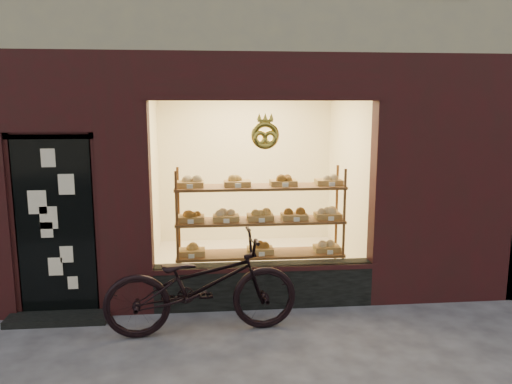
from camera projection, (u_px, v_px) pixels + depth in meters
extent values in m
cube|color=black|center=(264.00, 285.00, 6.24)|extent=(2.70, 0.25, 0.55)
cube|color=black|center=(56.00, 227.00, 5.80)|extent=(0.90, 0.04, 2.15)
cube|color=black|center=(58.00, 318.00, 5.83)|extent=(1.15, 0.35, 0.08)
torus|color=gold|center=(265.00, 135.00, 5.82)|extent=(0.33, 0.07, 0.33)
cube|color=brown|center=(260.00, 290.00, 6.70)|extent=(2.20, 0.45, 0.04)
cube|color=brown|center=(260.00, 254.00, 6.61)|extent=(2.20, 0.45, 0.03)
cube|color=brown|center=(260.00, 221.00, 6.53)|extent=(2.20, 0.45, 0.04)
cube|color=brown|center=(260.00, 187.00, 6.46)|extent=(2.20, 0.45, 0.04)
cylinder|color=brown|center=(177.00, 238.00, 6.27)|extent=(0.04, 0.04, 1.70)
cylinder|color=brown|center=(344.00, 234.00, 6.47)|extent=(0.04, 0.04, 1.70)
cylinder|color=brown|center=(179.00, 230.00, 6.65)|extent=(0.04, 0.04, 1.70)
cylinder|color=brown|center=(336.00, 227.00, 6.85)|extent=(0.04, 0.04, 1.70)
cube|color=#B07940|center=(192.00, 252.00, 6.52)|extent=(0.34, 0.24, 0.07)
sphere|color=olive|center=(192.00, 246.00, 6.50)|extent=(0.11, 0.11, 0.11)
cube|color=white|center=(191.00, 256.00, 6.34)|extent=(0.07, 0.01, 0.05)
cube|color=#B07940|center=(260.00, 250.00, 6.60)|extent=(0.34, 0.24, 0.07)
sphere|color=brown|center=(260.00, 244.00, 6.59)|extent=(0.11, 0.11, 0.11)
cube|color=white|center=(262.00, 254.00, 6.42)|extent=(0.07, 0.01, 0.05)
cube|color=#B07940|center=(327.00, 248.00, 6.69)|extent=(0.34, 0.24, 0.07)
sphere|color=tan|center=(327.00, 242.00, 6.67)|extent=(0.11, 0.11, 0.11)
cube|color=white|center=(330.00, 252.00, 6.51)|extent=(0.08, 0.01, 0.05)
cube|color=#B07940|center=(191.00, 218.00, 6.44)|extent=(0.34, 0.24, 0.07)
sphere|color=brown|center=(191.00, 212.00, 6.43)|extent=(0.11, 0.11, 0.11)
cube|color=white|center=(191.00, 222.00, 6.26)|extent=(0.07, 0.01, 0.06)
cube|color=#B07940|center=(226.00, 218.00, 6.48)|extent=(0.34, 0.24, 0.07)
sphere|color=tan|center=(226.00, 211.00, 6.47)|extent=(0.11, 0.11, 0.11)
cube|color=white|center=(226.00, 221.00, 6.30)|extent=(0.07, 0.01, 0.06)
cube|color=#B07940|center=(260.00, 217.00, 6.53)|extent=(0.34, 0.24, 0.07)
sphere|color=olive|center=(260.00, 211.00, 6.51)|extent=(0.11, 0.11, 0.11)
cube|color=white|center=(262.00, 220.00, 6.34)|extent=(0.07, 0.01, 0.06)
cube|color=#B07940|center=(294.00, 216.00, 6.57)|extent=(0.34, 0.24, 0.07)
sphere|color=brown|center=(294.00, 210.00, 6.55)|extent=(0.11, 0.11, 0.11)
cube|color=white|center=(297.00, 219.00, 6.39)|extent=(0.07, 0.01, 0.06)
cube|color=#B07940|center=(328.00, 216.00, 6.61)|extent=(0.34, 0.24, 0.07)
sphere|color=tan|center=(328.00, 209.00, 6.60)|extent=(0.11, 0.11, 0.11)
cube|color=white|center=(331.00, 219.00, 6.43)|extent=(0.08, 0.01, 0.06)
cube|color=#B07940|center=(190.00, 184.00, 6.36)|extent=(0.34, 0.24, 0.07)
sphere|color=tan|center=(190.00, 178.00, 6.35)|extent=(0.11, 0.11, 0.11)
cube|color=white|center=(190.00, 186.00, 6.18)|extent=(0.07, 0.01, 0.06)
cube|color=#B07940|center=(237.00, 183.00, 6.42)|extent=(0.34, 0.24, 0.07)
sphere|color=olive|center=(237.00, 177.00, 6.40)|extent=(0.11, 0.11, 0.11)
cube|color=white|center=(238.00, 186.00, 6.24)|extent=(0.08, 0.01, 0.06)
cube|color=#B07940|center=(283.00, 183.00, 6.48)|extent=(0.34, 0.24, 0.07)
sphere|color=brown|center=(283.00, 176.00, 6.46)|extent=(0.11, 0.11, 0.11)
cube|color=white|center=(285.00, 185.00, 6.29)|extent=(0.07, 0.01, 0.06)
cube|color=#B07940|center=(329.00, 182.00, 6.53)|extent=(0.34, 0.24, 0.07)
sphere|color=tan|center=(329.00, 176.00, 6.52)|extent=(0.11, 0.11, 0.11)
cube|color=white|center=(332.00, 184.00, 6.35)|extent=(0.08, 0.01, 0.06)
imported|color=black|center=(202.00, 284.00, 5.47)|extent=(2.17, 0.91, 1.11)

